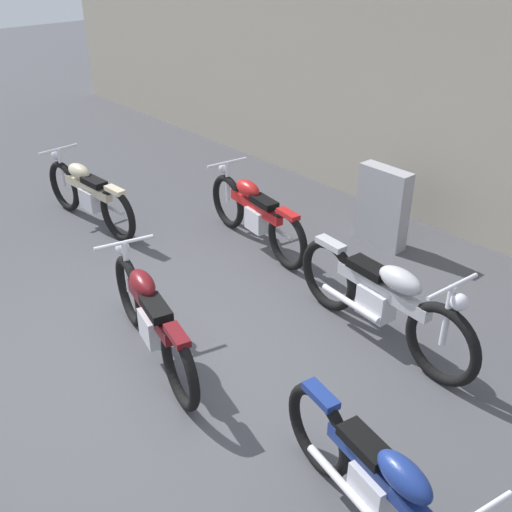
{
  "coord_description": "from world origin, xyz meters",
  "views": [
    {
      "loc": [
        3.61,
        -2.05,
        3.37
      ],
      "look_at": [
        -0.19,
        1.29,
        0.55
      ],
      "focal_mm": 41.9,
      "sensor_mm": 36.0,
      "label": 1
    }
  ],
  "objects_px": {
    "stone_marker": "(383,207)",
    "motorcycle_cream": "(88,194)",
    "motorcycle_silver": "(382,299)",
    "motorcycle_maroon": "(151,317)",
    "motorcycle_red": "(255,213)",
    "motorcycle_blue": "(382,488)"
  },
  "relations": [
    {
      "from": "stone_marker",
      "to": "motorcycle_cream",
      "type": "bearing_deg",
      "value": -139.85
    },
    {
      "from": "motorcycle_red",
      "to": "motorcycle_maroon",
      "type": "bearing_deg",
      "value": 123.71
    },
    {
      "from": "motorcycle_red",
      "to": "motorcycle_maroon",
      "type": "relative_size",
      "value": 1.0
    },
    {
      "from": "motorcycle_maroon",
      "to": "motorcycle_blue",
      "type": "distance_m",
      "value": 2.42
    },
    {
      "from": "motorcycle_cream",
      "to": "motorcycle_silver",
      "type": "distance_m",
      "value": 4.06
    },
    {
      "from": "motorcycle_cream",
      "to": "motorcycle_red",
      "type": "height_order",
      "value": "motorcycle_red"
    },
    {
      "from": "motorcycle_red",
      "to": "stone_marker",
      "type": "bearing_deg",
      "value": -122.19
    },
    {
      "from": "motorcycle_cream",
      "to": "motorcycle_blue",
      "type": "relative_size",
      "value": 1.01
    },
    {
      "from": "stone_marker",
      "to": "motorcycle_cream",
      "type": "height_order",
      "value": "stone_marker"
    },
    {
      "from": "motorcycle_red",
      "to": "motorcycle_blue",
      "type": "bearing_deg",
      "value": 157.54
    },
    {
      "from": "stone_marker",
      "to": "motorcycle_maroon",
      "type": "height_order",
      "value": "stone_marker"
    },
    {
      "from": "stone_marker",
      "to": "motorcycle_red",
      "type": "distance_m",
      "value": 1.49
    },
    {
      "from": "motorcycle_silver",
      "to": "motorcycle_blue",
      "type": "distance_m",
      "value": 2.03
    },
    {
      "from": "motorcycle_silver",
      "to": "motorcycle_blue",
      "type": "relative_size",
      "value": 1.11
    },
    {
      "from": "motorcycle_cream",
      "to": "motorcycle_maroon",
      "type": "bearing_deg",
      "value": 158.96
    },
    {
      "from": "motorcycle_red",
      "to": "motorcycle_blue",
      "type": "xyz_separation_m",
      "value": [
        3.43,
        -1.99,
        -0.0
      ]
    },
    {
      "from": "motorcycle_maroon",
      "to": "motorcycle_blue",
      "type": "bearing_deg",
      "value": -164.86
    },
    {
      "from": "motorcycle_blue",
      "to": "stone_marker",
      "type": "bearing_deg",
      "value": 138.71
    },
    {
      "from": "motorcycle_maroon",
      "to": "stone_marker",
      "type": "bearing_deg",
      "value": -75.78
    },
    {
      "from": "motorcycle_silver",
      "to": "stone_marker",
      "type": "bearing_deg",
      "value": 133.19
    },
    {
      "from": "motorcycle_cream",
      "to": "motorcycle_red",
      "type": "relative_size",
      "value": 1.0
    },
    {
      "from": "motorcycle_silver",
      "to": "motorcycle_maroon",
      "type": "xyz_separation_m",
      "value": [
        -1.16,
        -1.67,
        -0.03
      ]
    }
  ]
}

